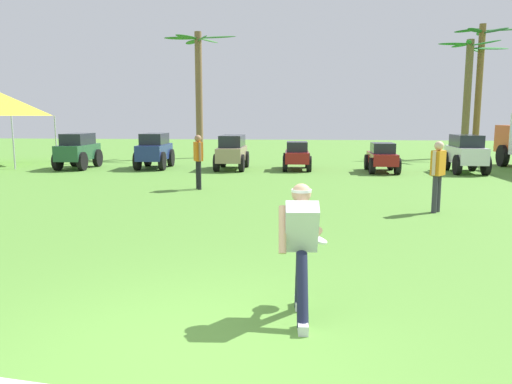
# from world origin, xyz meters

# --- Properties ---
(ground_plane) EXTENTS (80.00, 80.00, 0.00)m
(ground_plane) POSITION_xyz_m (0.00, 0.00, 0.00)
(ground_plane) COLOR #548B34
(frisbee_thrower) EXTENTS (0.47, 1.14, 1.40)m
(frisbee_thrower) POSITION_xyz_m (1.06, 1.03, 0.79)
(frisbee_thrower) COLOR #191E38
(frisbee_thrower) RESTS_ON ground_plane
(frisbee_in_flight) EXTENTS (0.25, 0.26, 0.10)m
(frisbee_in_flight) POSITION_xyz_m (1.23, 1.48, 0.72)
(frisbee_in_flight) COLOR white
(teammate_near_sideline) EXTENTS (0.37, 0.43, 1.56)m
(teammate_near_sideline) POSITION_xyz_m (3.97, 7.04, 0.94)
(teammate_near_sideline) COLOR #33333D
(teammate_near_sideline) RESTS_ON ground_plane
(teammate_midfield) EXTENTS (0.33, 0.47, 1.56)m
(teammate_midfield) POSITION_xyz_m (-1.94, 9.97, 0.94)
(teammate_midfield) COLOR black
(teammate_midfield) RESTS_ON ground_plane
(parked_car_slot_a) EXTENTS (1.23, 2.38, 1.40)m
(parked_car_slot_a) POSITION_xyz_m (-7.94, 15.13, 0.74)
(parked_car_slot_a) COLOR #235133
(parked_car_slot_a) RESTS_ON ground_plane
(parked_car_slot_b) EXTENTS (1.27, 2.40, 1.40)m
(parked_car_slot_b) POSITION_xyz_m (-4.92, 15.52, 0.74)
(parked_car_slot_b) COLOR navy
(parked_car_slot_b) RESTS_ON ground_plane
(parked_car_slot_c) EXTENTS (1.16, 2.41, 1.34)m
(parked_car_slot_c) POSITION_xyz_m (-1.76, 15.44, 0.72)
(parked_car_slot_c) COLOR #998466
(parked_car_slot_c) RESTS_ON ground_plane
(parked_car_slot_d) EXTENTS (1.14, 2.22, 1.10)m
(parked_car_slot_d) POSITION_xyz_m (0.79, 15.54, 0.56)
(parked_car_slot_d) COLOR maroon
(parked_car_slot_d) RESTS_ON ground_plane
(parked_car_slot_e) EXTENTS (1.09, 2.20, 1.10)m
(parked_car_slot_e) POSITION_xyz_m (3.99, 14.99, 0.56)
(parked_car_slot_e) COLOR maroon
(parked_car_slot_e) RESTS_ON ground_plane
(parked_car_slot_f) EXTENTS (1.22, 2.37, 1.40)m
(parked_car_slot_f) POSITION_xyz_m (7.06, 15.12, 0.74)
(parked_car_slot_f) COLOR silver
(parked_car_slot_f) RESTS_ON ground_plane
(palm_tree_far_left) EXTENTS (3.59, 3.10, 6.14)m
(palm_tree_far_left) POSITION_xyz_m (-4.13, 20.62, 3.63)
(palm_tree_far_left) COLOR brown
(palm_tree_far_left) RESTS_ON ground_plane
(palm_tree_left_of_centre) EXTENTS (3.55, 3.15, 5.81)m
(palm_tree_left_of_centre) POSITION_xyz_m (9.17, 22.14, 3.42)
(palm_tree_left_of_centre) COLOR brown
(palm_tree_left_of_centre) RESTS_ON ground_plane
(palm_tree_right_of_centre) EXTENTS (3.05, 3.10, 6.59)m
(palm_tree_right_of_centre) POSITION_xyz_m (9.80, 22.46, 3.84)
(palm_tree_right_of_centre) COLOR brown
(palm_tree_right_of_centre) RESTS_ON ground_plane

